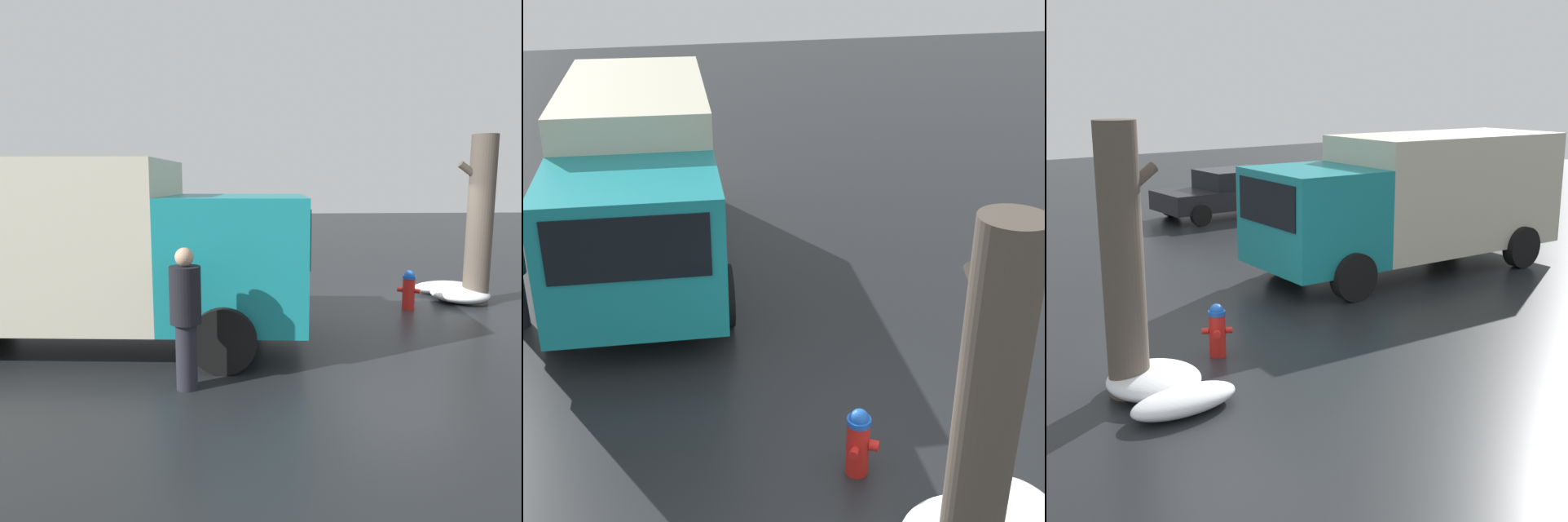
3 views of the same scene
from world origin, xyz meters
TOP-DOWN VIEW (x-y plane):
  - ground_plane at (0.00, 0.00)m, footprint 60.00×60.00m
  - fire_hydrant at (-0.00, -0.00)m, footprint 0.42×0.37m
  - tree_trunk at (-1.59, -0.42)m, footprint 0.79×0.52m
  - delivery_truck at (6.02, 1.74)m, footprint 7.10×3.14m

SIDE VIEW (x-z plane):
  - ground_plane at x=0.00m, z-range 0.00..0.00m
  - fire_hydrant at x=0.00m, z-range 0.01..0.80m
  - delivery_truck at x=6.02m, z-range 0.13..2.98m
  - tree_trunk at x=-1.59m, z-range 0.01..3.48m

